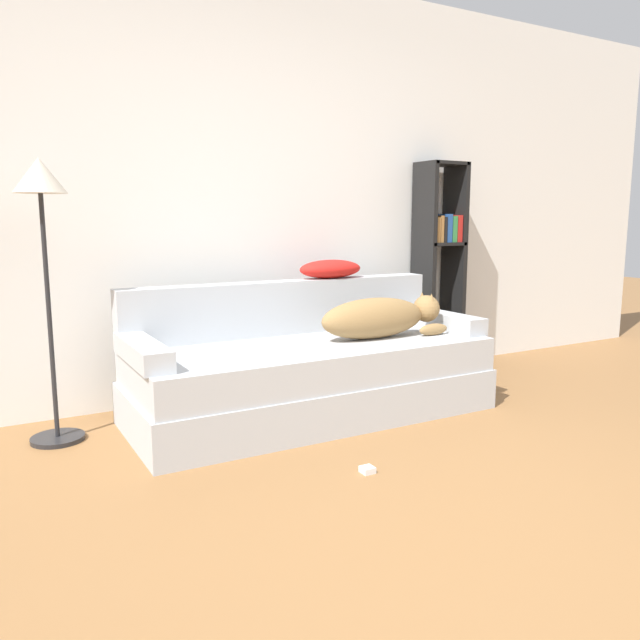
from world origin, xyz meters
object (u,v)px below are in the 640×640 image
object	(u,v)px
bookshelf	(439,255)
power_adapter	(367,470)
laptop	(290,347)
couch	(312,380)
dog	(381,317)
floor_lamp	(42,219)
throw_pillow	(330,269)

from	to	relation	value
bookshelf	power_adapter	bearing A→B (deg)	-138.45
laptop	couch	bearing A→B (deg)	38.06
couch	power_adapter	world-z (taller)	couch
couch	dog	xyz separation A→B (m)	(0.45, -0.05, 0.35)
couch	bookshelf	xyz separation A→B (m)	(1.38, 0.52, 0.67)
dog	bookshelf	xyz separation A→B (m)	(0.93, 0.57, 0.32)
floor_lamp	couch	bearing A→B (deg)	-11.87
throw_pillow	couch	bearing A→B (deg)	-132.63
dog	floor_lamp	world-z (taller)	floor_lamp
floor_lamp	power_adapter	distance (m)	2.01
laptop	power_adapter	bearing A→B (deg)	-75.28
laptop	floor_lamp	size ratio (longest dim) A/B	0.25
dog	bookshelf	bearing A→B (deg)	31.73
dog	laptop	distance (m)	0.65
couch	throw_pillow	xyz separation A→B (m)	(0.34, 0.37, 0.62)
power_adapter	dog	bearing A→B (deg)	51.93
couch	power_adapter	size ratio (longest dim) A/B	35.28
throw_pillow	power_adapter	distance (m)	1.58
power_adapter	couch	bearing A→B (deg)	77.90
couch	throw_pillow	distance (m)	0.80
couch	power_adapter	bearing A→B (deg)	-102.10
throw_pillow	bookshelf	world-z (taller)	bookshelf
floor_lamp	bookshelf	bearing A→B (deg)	4.80
dog	bookshelf	world-z (taller)	bookshelf
couch	dog	world-z (taller)	dog
laptop	power_adapter	size ratio (longest dim) A/B	5.96
laptop	floor_lamp	distance (m)	1.43
couch	floor_lamp	world-z (taller)	floor_lamp
dog	floor_lamp	distance (m)	1.95
throw_pillow	bookshelf	distance (m)	1.05
couch	floor_lamp	distance (m)	1.69
throw_pillow	floor_lamp	distance (m)	1.75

